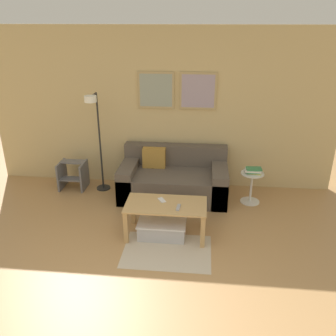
{
  "coord_description": "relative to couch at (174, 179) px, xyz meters",
  "views": [
    {
      "loc": [
        0.69,
        -2.33,
        2.65
      ],
      "look_at": [
        0.26,
        1.86,
        0.85
      ],
      "focal_mm": 38.0,
      "sensor_mm": 36.0,
      "label": 1
    }
  ],
  "objects": [
    {
      "name": "side_table",
      "position": [
        1.2,
        -0.12,
        0.03
      ],
      "size": [
        0.35,
        0.35,
        0.49
      ],
      "color": "silver",
      "rests_on": "ground_plane"
    },
    {
      "name": "cell_phone",
      "position": [
        -0.06,
        -1.05,
        0.19
      ],
      "size": [
        0.13,
        0.15,
        0.01
      ],
      "primitive_type": "cube",
      "rotation": [
        0.0,
        0.0,
        0.53
      ],
      "color": "silver",
      "rests_on": "coffee_table"
    },
    {
      "name": "book_stack",
      "position": [
        1.21,
        -0.13,
        0.27
      ],
      "size": [
        0.25,
        0.19,
        0.08
      ],
      "color": "#D8C666",
      "rests_on": "side_table"
    },
    {
      "name": "ground_plane",
      "position": [
        -0.26,
        -2.76,
        -0.27
      ],
      "size": [
        16.0,
        16.0,
        0.0
      ],
      "primitive_type": "plane",
      "color": "tan"
    },
    {
      "name": "step_stool",
      "position": [
        -1.68,
        0.09,
        -0.03
      ],
      "size": [
        0.42,
        0.39,
        0.45
      ],
      "color": "slate",
      "rests_on": "ground_plane"
    },
    {
      "name": "remote_control",
      "position": [
        0.17,
        -1.23,
        0.2
      ],
      "size": [
        0.05,
        0.15,
        0.02
      ],
      "primitive_type": "cube",
      "rotation": [
        0.0,
        0.0,
        -0.07
      ],
      "color": "#99999E",
      "rests_on": "coffee_table"
    },
    {
      "name": "floor_lamp",
      "position": [
        -1.19,
        -0.05,
        0.82
      ],
      "size": [
        0.23,
        0.49,
        1.61
      ],
      "color": "black",
      "rests_on": "ground_plane"
    },
    {
      "name": "wall_back",
      "position": [
        -0.25,
        0.48,
        1.01
      ],
      "size": [
        5.6,
        0.09,
        2.55
      ],
      "color": "tan",
      "rests_on": "ground_plane"
    },
    {
      "name": "storage_bin",
      "position": [
        -0.05,
        -1.17,
        -0.16
      ],
      "size": [
        0.62,
        0.4,
        0.21
      ],
      "color": "#B2B2B7",
      "rests_on": "ground_plane"
    },
    {
      "name": "area_rug",
      "position": [
        0.05,
        -1.51,
        -0.27
      ],
      "size": [
        1.07,
        0.76,
        0.01
      ],
      "primitive_type": "cube",
      "color": "#C1B299",
      "rests_on": "ground_plane"
    },
    {
      "name": "coffee_table",
      "position": [
        0.0,
        -1.15,
        0.1
      ],
      "size": [
        1.03,
        0.54,
        0.46
      ],
      "color": "tan",
      "rests_on": "ground_plane"
    },
    {
      "name": "couch",
      "position": [
        0.0,
        0.0,
        0.0
      ],
      "size": [
        1.66,
        0.9,
        0.75
      ],
      "color": "brown",
      "rests_on": "ground_plane"
    }
  ]
}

